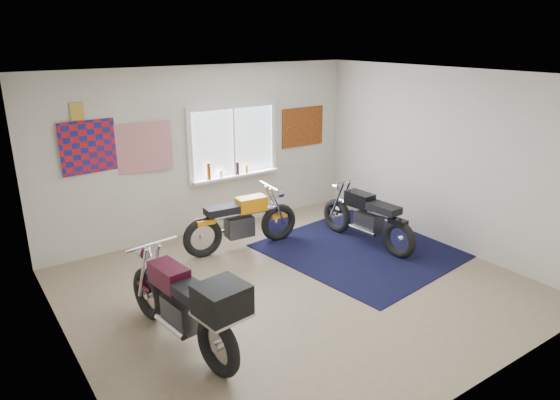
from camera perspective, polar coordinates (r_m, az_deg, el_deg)
ground at (r=6.63m, az=1.95°, el=-9.94°), size 5.50×5.50×0.00m
room_shell at (r=6.02m, az=2.12°, el=3.91°), size 5.50×5.50×5.50m
navy_rug at (r=7.81m, az=9.40°, el=-5.55°), size 2.80×2.88×0.01m
window_assembly at (r=8.36m, az=-5.34°, el=6.10°), size 1.66×0.17×1.26m
oil_bottles at (r=8.28m, az=-6.48°, el=3.38°), size 0.77×0.07×0.28m
flag_display at (r=7.38m, az=-22.20°, el=9.33°), size 1.60×0.10×1.17m
triumph_poster at (r=9.12m, az=2.60°, el=8.35°), size 0.90×0.03×0.70m
yellow_triumph at (r=7.62m, az=-4.43°, el=-2.60°), size 1.89×0.57×0.95m
black_chrome_bike at (r=7.87m, az=9.91°, el=-2.15°), size 0.57×1.86×0.95m
maroon_tourer at (r=5.27m, az=-10.54°, el=-11.78°), size 0.71×2.00×1.01m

